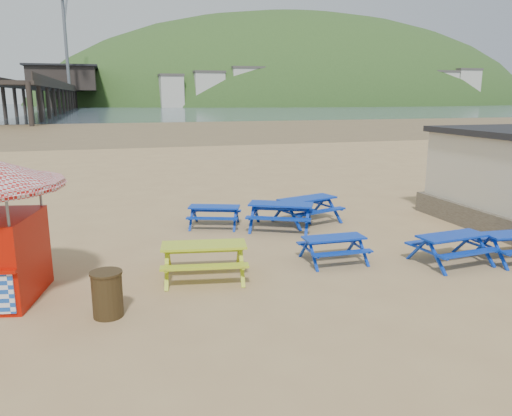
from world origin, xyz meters
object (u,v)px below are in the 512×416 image
object	(u,v)px
picnic_table_yellow	(204,261)
picnic_table_blue_b	(281,216)
picnic_table_blue_a	(214,216)
litter_bin	(107,294)

from	to	relation	value
picnic_table_yellow	picnic_table_blue_b	bearing A→B (deg)	58.54
picnic_table_blue_a	picnic_table_blue_b	bearing A→B (deg)	-4.12
picnic_table_blue_a	picnic_table_blue_b	size ratio (longest dim) A/B	0.79
picnic_table_blue_a	litter_bin	xyz separation A→B (m)	(-3.40, -6.13, 0.12)
picnic_table_blue_a	litter_bin	distance (m)	7.01
picnic_table_blue_a	picnic_table_yellow	xyz separation A→B (m)	(-1.20, -4.56, 0.07)
picnic_table_yellow	litter_bin	world-z (taller)	litter_bin
picnic_table_blue_a	picnic_table_blue_b	distance (m)	2.19
picnic_table_blue_a	litter_bin	size ratio (longest dim) A/B	2.18
picnic_table_yellow	litter_bin	bearing A→B (deg)	-134.76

